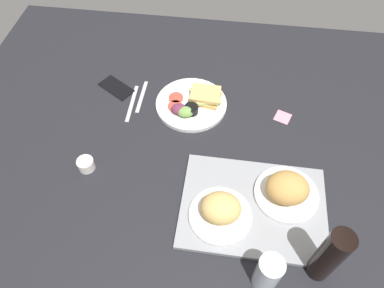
# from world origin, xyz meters

# --- Properties ---
(ground_plane) EXTENTS (1.90, 1.50, 0.03)m
(ground_plane) POSITION_xyz_m (0.00, 0.00, -0.01)
(ground_plane) COLOR black
(serving_tray) EXTENTS (0.45, 0.33, 0.02)m
(serving_tray) POSITION_xyz_m (-0.20, 0.22, 0.01)
(serving_tray) COLOR gray
(serving_tray) RESTS_ON ground_plane
(bread_plate_near) EXTENTS (0.20, 0.20, 0.10)m
(bread_plate_near) POSITION_xyz_m (-0.29, 0.18, 0.06)
(bread_plate_near) COLOR white
(bread_plate_near) RESTS_ON serving_tray
(bread_plate_far) EXTENTS (0.19, 0.19, 0.10)m
(bread_plate_far) POSITION_xyz_m (-0.10, 0.27, 0.05)
(bread_plate_far) COLOR white
(bread_plate_far) RESTS_ON serving_tray
(plate_with_salad) EXTENTS (0.27, 0.27, 0.05)m
(plate_with_salad) POSITION_xyz_m (0.04, -0.18, 0.02)
(plate_with_salad) COLOR white
(plate_with_salad) RESTS_ON ground_plane
(drinking_glass) EXTENTS (0.07, 0.07, 0.14)m
(drinking_glass) POSITION_xyz_m (-0.24, 0.44, 0.07)
(drinking_glass) COLOR silver
(drinking_glass) RESTS_ON ground_plane
(soda_bottle) EXTENTS (0.06, 0.06, 0.23)m
(soda_bottle) POSITION_xyz_m (-0.38, 0.39, 0.12)
(soda_bottle) COLOR black
(soda_bottle) RESTS_ON ground_plane
(espresso_cup) EXTENTS (0.06, 0.06, 0.04)m
(espresso_cup) POSITION_xyz_m (0.36, 0.15, 0.02)
(espresso_cup) COLOR silver
(espresso_cup) RESTS_ON ground_plane
(fork) EXTENTS (0.02, 0.17, 0.01)m
(fork) POSITION_xyz_m (0.25, -0.20, 0.00)
(fork) COLOR #B7B7BC
(fork) RESTS_ON ground_plane
(knife) EXTENTS (0.02, 0.19, 0.01)m
(knife) POSITION_xyz_m (0.28, -0.16, 0.00)
(knife) COLOR #B7B7BC
(knife) RESTS_ON ground_plane
(cell_phone) EXTENTS (0.16, 0.14, 0.01)m
(cell_phone) POSITION_xyz_m (0.36, -0.24, 0.00)
(cell_phone) COLOR black
(cell_phone) RESTS_ON ground_plane
(sticky_note) EXTENTS (0.07, 0.07, 0.00)m
(sticky_note) POSITION_xyz_m (-0.30, -0.17, 0.00)
(sticky_note) COLOR pink
(sticky_note) RESTS_ON ground_plane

